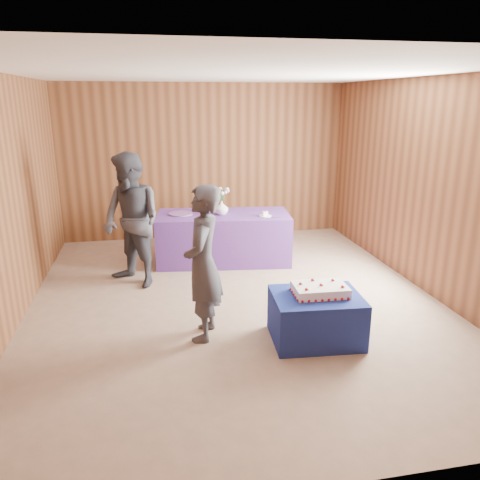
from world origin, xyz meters
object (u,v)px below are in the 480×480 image
object	(u,v)px
serving_table	(223,238)
vase	(222,208)
guest_right	(132,221)
guest_left	(203,264)
sheet_cake	(320,290)
cake_table	(316,317)

from	to	relation	value
serving_table	vase	bearing A→B (deg)	-124.51
vase	guest_right	xyz separation A→B (m)	(-1.30, -0.69, 0.04)
serving_table	guest_left	world-z (taller)	guest_left
sheet_cake	guest_left	world-z (taller)	guest_left
cake_table	serving_table	size ratio (longest dim) A/B	0.45
sheet_cake	guest_right	bearing A→B (deg)	137.51
vase	guest_right	distance (m)	1.47
serving_table	guest_left	xyz separation A→B (m)	(-0.58, -2.35, 0.44)
sheet_cake	vase	bearing A→B (deg)	105.63
vase	cake_table	bearing A→B (deg)	-77.51
cake_table	vase	distance (m)	2.74
serving_table	guest_right	xyz separation A→B (m)	(-1.33, -0.73, 0.52)
vase	guest_right	bearing A→B (deg)	-151.85
cake_table	serving_table	world-z (taller)	serving_table
serving_table	guest_right	bearing A→B (deg)	-144.23
sheet_cake	guest_right	world-z (taller)	guest_right
serving_table	vase	size ratio (longest dim) A/B	9.56
vase	guest_left	bearing A→B (deg)	-103.39
serving_table	guest_left	bearing A→B (deg)	-96.89
sheet_cake	guest_right	xyz separation A→B (m)	(-1.92, 1.90, 0.34)
cake_table	sheet_cake	size ratio (longest dim) A/B	1.54
cake_table	serving_table	xyz separation A→B (m)	(-0.55, 2.65, 0.12)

